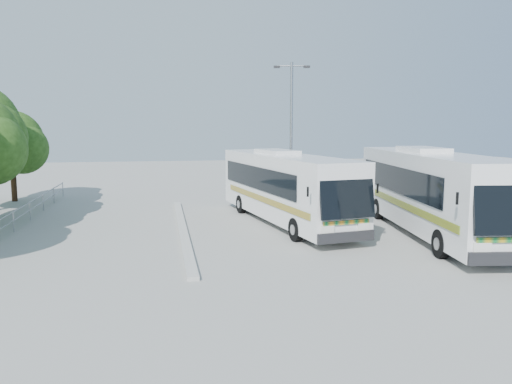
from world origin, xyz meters
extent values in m
plane|color=gray|center=(0.00, 0.00, 0.00)|extent=(100.00, 100.00, 0.00)
cube|color=#B2B2AD|center=(-2.30, 2.00, 0.07)|extent=(0.40, 16.00, 0.15)
cylinder|color=gray|center=(-10.00, 4.00, 0.95)|extent=(0.06, 22.00, 0.06)
cylinder|color=gray|center=(-10.00, 4.00, 0.55)|extent=(0.06, 22.00, 0.06)
cylinder|color=gray|center=(-10.00, 14.00, 0.50)|extent=(0.06, 0.06, 1.00)
cylinder|color=#382314|center=(-12.70, 13.30, 1.39)|extent=(0.36, 0.36, 2.77)
sphere|color=#1F3D10|center=(-12.70, 13.30, 3.91)|extent=(4.03, 4.03, 4.03)
sphere|color=#1F3D10|center=(-11.94, 12.80, 3.46)|extent=(3.28, 3.28, 3.28)
sphere|color=#1F3D10|center=(-13.33, 13.93, 4.41)|extent=(3.02, 3.02, 3.02)
cube|color=silver|center=(2.87, 2.87, 1.91)|extent=(4.48, 12.48, 3.11)
cube|color=black|center=(3.86, -3.19, 2.29)|extent=(2.39, 0.84, 1.98)
cube|color=black|center=(1.50, 3.27, 2.29)|extent=(1.62, 9.67, 1.12)
cube|color=black|center=(4.05, 3.68, 2.29)|extent=(1.62, 9.67, 1.12)
cube|color=#0D6131|center=(1.64, 2.36, 1.33)|extent=(1.73, 10.47, 0.29)
cylinder|color=black|center=(2.37, -1.24, 0.51)|extent=(0.47, 1.06, 1.02)
cylinder|color=black|center=(4.65, -0.87, 0.51)|extent=(0.47, 1.06, 1.02)
cylinder|color=black|center=(1.18, 6.11, 0.51)|extent=(0.47, 1.06, 1.02)
cylinder|color=black|center=(3.45, 6.48, 0.51)|extent=(0.47, 1.06, 1.02)
cube|color=silver|center=(8.75, -0.87, 2.03)|extent=(4.48, 13.27, 3.31)
cube|color=black|center=(7.84, -7.35, 2.44)|extent=(2.54, 0.84, 2.11)
cube|color=black|center=(7.47, -0.03, 2.44)|extent=(1.49, 10.32, 1.19)
cube|color=black|center=(10.20, -0.41, 2.44)|extent=(1.49, 10.32, 1.19)
cube|color=#0E642C|center=(7.33, -1.00, 1.41)|extent=(1.59, 11.18, 0.30)
cylinder|color=black|center=(6.95, -4.89, 0.54)|extent=(0.47, 1.12, 1.08)
cylinder|color=black|center=(9.38, -5.23, 0.54)|extent=(0.47, 1.12, 1.08)
cylinder|color=black|center=(8.04, 2.96, 0.54)|extent=(0.47, 1.12, 1.08)
cylinder|color=black|center=(10.47, 2.62, 0.54)|extent=(0.47, 1.12, 1.08)
cylinder|color=gray|center=(4.23, 6.75, 4.25)|extent=(0.20, 0.20, 8.50)
cylinder|color=gray|center=(4.23, 6.75, 8.28)|extent=(1.68, 0.45, 0.08)
cube|color=black|center=(3.40, 6.93, 8.23)|extent=(0.40, 0.27, 0.13)
cube|color=black|center=(5.05, 6.56, 8.23)|extent=(0.40, 0.27, 0.13)
camera|label=1|loc=(-3.21, -21.39, 4.88)|focal=35.00mm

